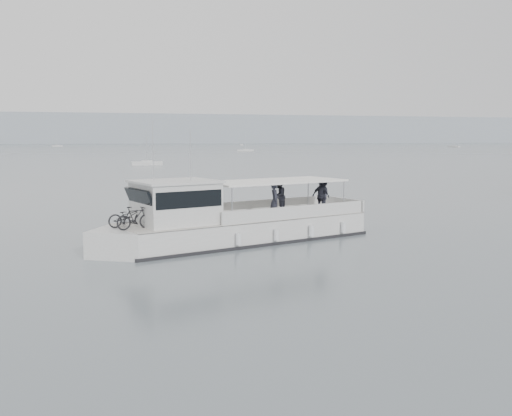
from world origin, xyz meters
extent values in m
plane|color=slate|center=(0.00, 0.00, 0.00)|extent=(1400.00, 1400.00, 0.00)
cube|color=#939EA8|center=(0.00, 560.00, 14.00)|extent=(1400.00, 90.00, 28.00)
cube|color=silver|center=(1.73, 1.16, 0.47)|extent=(12.82, 6.88, 1.34)
cube|color=silver|center=(-4.19, -0.70, 0.47)|extent=(3.21, 3.21, 1.34)
cube|color=beige|center=(1.73, 1.16, 1.14)|extent=(12.82, 6.88, 0.06)
cube|color=black|center=(1.73, 1.16, 0.05)|extent=(13.06, 7.06, 0.19)
cube|color=silver|center=(3.02, 3.23, 1.45)|extent=(7.92, 2.58, 0.62)
cube|color=silver|center=(3.98, 0.20, 1.45)|extent=(7.92, 2.58, 0.62)
cube|color=silver|center=(7.59, 3.00, 1.45)|extent=(1.09, 3.19, 0.62)
cube|color=silver|center=(-1.82, 0.04, 2.07)|extent=(3.99, 3.65, 1.86)
cube|color=black|center=(-3.35, -0.44, 2.22)|extent=(1.33, 2.64, 1.20)
cube|color=black|center=(-1.82, 0.04, 2.38)|extent=(3.81, 3.63, 0.72)
cube|color=silver|center=(-1.82, 0.04, 3.05)|extent=(4.25, 3.91, 0.10)
cube|color=white|center=(3.30, 1.65, 2.84)|extent=(7.63, 5.07, 0.08)
cylinder|color=silver|center=(0.58, -0.72, 1.99)|extent=(0.08, 0.08, 1.71)
cylinder|color=silver|center=(-0.29, 2.04, 1.99)|extent=(0.08, 0.08, 1.71)
cylinder|color=silver|center=(6.89, 1.27, 1.99)|extent=(0.08, 0.08, 1.71)
cylinder|color=silver|center=(6.02, 4.03, 1.99)|extent=(0.08, 0.08, 1.71)
cylinder|color=silver|center=(-2.69, 0.74, 4.39)|extent=(0.04, 0.04, 2.69)
cylinder|color=silver|center=(-1.21, -0.53, 4.19)|extent=(0.04, 0.04, 2.27)
cylinder|color=silver|center=(0.79, -1.04, 0.52)|extent=(0.31, 0.31, 0.52)
cylinder|color=silver|center=(2.77, -0.42, 0.52)|extent=(0.31, 0.31, 0.52)
cylinder|color=silver|center=(4.74, 0.20, 0.52)|extent=(0.31, 0.31, 0.52)
cylinder|color=silver|center=(6.71, 0.82, 0.52)|extent=(0.31, 0.31, 0.52)
imported|color=black|center=(-3.92, -0.19, 1.60)|extent=(1.88, 1.12, 0.93)
imported|color=black|center=(-3.67, -0.97, 1.63)|extent=(1.70, 0.93, 0.98)
imported|color=#262833|center=(2.99, 0.58, 2.01)|extent=(0.56, 0.72, 1.74)
imported|color=#262833|center=(3.88, 2.59, 2.01)|extent=(1.04, 1.07, 1.74)
imported|color=#262833|center=(5.86, 1.81, 2.01)|extent=(0.90, 1.09, 1.74)
imported|color=#262833|center=(6.53, 3.10, 2.01)|extent=(0.89, 1.24, 1.74)
cube|color=silver|center=(97.08, 373.45, 0.30)|extent=(2.70, 6.07, 0.75)
cube|color=silver|center=(97.08, 373.45, 0.62)|extent=(1.92, 2.27, 0.45)
cube|color=silver|center=(4.23, 82.51, 0.30)|extent=(5.63, 1.85, 0.75)
cube|color=silver|center=(4.23, 82.51, 0.62)|extent=(1.98, 1.59, 0.45)
cylinder|color=silver|center=(4.23, 82.51, 3.69)|extent=(0.08, 0.08, 6.18)
cube|color=silver|center=(-26.34, 339.31, 0.30)|extent=(6.37, 3.90, 0.75)
cube|color=silver|center=(-26.34, 339.31, 0.62)|extent=(2.58, 2.32, 0.45)
cylinder|color=silver|center=(-26.34, 339.31, 3.94)|extent=(0.08, 0.08, 6.68)
cube|color=silver|center=(51.31, 188.44, 0.30)|extent=(6.59, 3.85, 0.75)
cube|color=silver|center=(51.31, 188.44, 0.62)|extent=(2.63, 2.35, 0.45)
cylinder|color=silver|center=(51.31, 188.44, 4.05)|extent=(0.08, 0.08, 6.91)
cube|color=silver|center=(188.44, 251.90, 0.30)|extent=(4.28, 7.02, 0.75)
cube|color=silver|center=(188.44, 251.90, 0.62)|extent=(2.56, 2.84, 0.45)
cylinder|color=silver|center=(188.44, 251.90, 4.28)|extent=(0.08, 0.08, 7.36)
camera|label=1|loc=(-5.26, -25.18, 4.95)|focal=40.00mm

